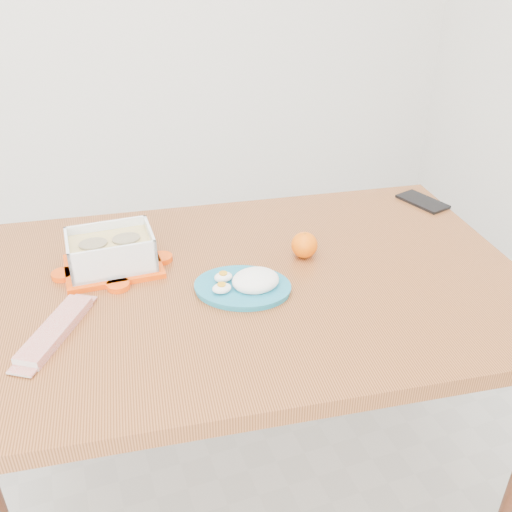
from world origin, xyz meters
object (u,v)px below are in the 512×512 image
object	(u,v)px
orange_fruit	(304,245)
smartphone	(423,202)
food_container	(111,252)
dining_table	(256,307)
rice_plate	(247,283)

from	to	relation	value
orange_fruit	smartphone	distance (m)	0.50
food_container	orange_fruit	xyz separation A→B (m)	(0.47, -0.11, -0.01)
dining_table	rice_plate	world-z (taller)	rice_plate
rice_plate	dining_table	bearing A→B (deg)	75.15
food_container	smartphone	size ratio (longest dim) A/B	1.53
rice_plate	smartphone	world-z (taller)	rice_plate
food_container	rice_plate	size ratio (longest dim) A/B	0.78
orange_fruit	rice_plate	xyz separation A→B (m)	(-0.19, -0.10, -0.01)
dining_table	food_container	size ratio (longest dim) A/B	6.01
smartphone	food_container	bearing A→B (deg)	168.60
food_container	orange_fruit	world-z (taller)	food_container
food_container	dining_table	bearing A→B (deg)	-25.70
dining_table	smartphone	bearing A→B (deg)	27.07
orange_fruit	rice_plate	bearing A→B (deg)	-153.13
orange_fruit	rice_plate	size ratio (longest dim) A/B	0.22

